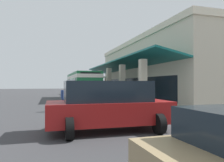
% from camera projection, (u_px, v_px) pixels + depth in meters
% --- Properties ---
extents(ground, '(120.00, 120.00, 0.00)m').
position_uv_depth(ground, '(136.00, 98.00, 27.35)').
color(ground, '#38383A').
extents(curb_strip, '(31.39, 0.50, 0.12)m').
position_uv_depth(curb_strip, '(106.00, 98.00, 27.49)').
color(curb_strip, '#9E998E').
rests_on(curb_strip, ground).
extents(plaza_building, '(26.45, 16.14, 7.66)m').
position_uv_depth(plaza_building, '(172.00, 70.00, 30.25)').
color(plaza_building, beige).
rests_on(plaza_building, ground).
extents(transit_bus, '(11.22, 2.88, 3.34)m').
position_uv_depth(transit_bus, '(82.00, 84.00, 25.69)').
color(transit_bus, '#196638').
rests_on(transit_bus, ground).
extents(parked_suv_red, '(2.76, 4.83, 1.97)m').
position_uv_depth(parked_suv_red, '(109.00, 105.00, 8.41)').
color(parked_suv_red, maroon).
rests_on(parked_suv_red, ground).
extents(pedestrian, '(0.43, 0.64, 1.66)m').
position_uv_depth(pedestrian, '(66.00, 98.00, 14.48)').
color(pedestrian, navy).
rests_on(pedestrian, ground).
extents(potted_palm, '(1.56, 1.66, 3.02)m').
position_uv_depth(potted_palm, '(105.00, 92.00, 32.16)').
color(potted_palm, '#4C4742').
rests_on(potted_palm, ground).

